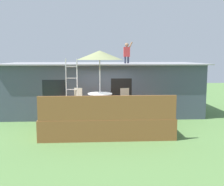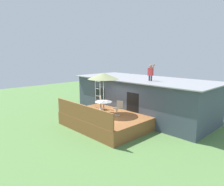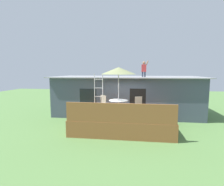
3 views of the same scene
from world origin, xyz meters
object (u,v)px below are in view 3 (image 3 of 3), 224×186
Objects in this scene: patio_umbrella at (119,71)px; step_ladder at (99,92)px; patio_chair_left at (105,103)px; patio_table at (118,103)px; patio_chair_right at (136,105)px; person_figure at (144,68)px.

patio_umbrella is 1.84m from step_ladder.
step_ladder is 0.76m from patio_chair_left.
patio_umbrella reaches higher than patio_table.
patio_chair_right is at bearing -7.09° from step_ladder.
person_figure is at bearing 39.89° from step_ladder.
patio_chair_right is at bearing 17.12° from patio_umbrella.
step_ladder is at bearing -24.22° from patio_chair_right.
patio_chair_left is (-0.84, 0.49, -0.13)m from patio_table.
step_ladder is at bearing 155.08° from patio_umbrella.
step_ladder is (-1.23, 0.57, 0.51)m from patio_table.
step_ladder is (-1.23, 0.57, -1.25)m from patio_umbrella.
person_figure reaches higher than patio_umbrella.
step_ladder is at bearing -162.00° from patio_chair_left.
patio_chair_right is (1.81, -0.19, 0.00)m from patio_chair_left.
person_figure is (1.45, 2.82, 0.20)m from patio_umbrella.
step_ladder reaches higher than patio_chair_left.
patio_chair_left is (-2.29, -2.33, -2.09)m from person_figure.
patio_chair_left reaches higher than patio_table.
person_figure reaches higher than patio_chair_right.
step_ladder reaches higher than patio_table.
patio_chair_right is (0.97, 0.30, -0.13)m from patio_table.
patio_table is 1.13× the size of patio_chair_right.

